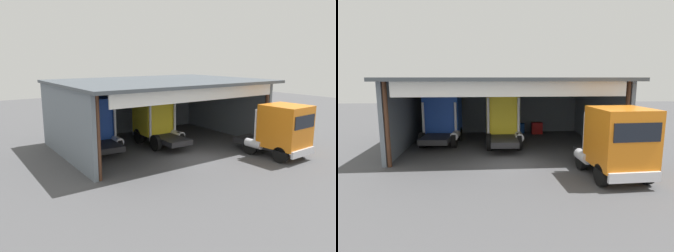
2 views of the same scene
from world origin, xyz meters
The scene contains 7 objects.
ground_plane centered at (0.00, 0.00, 0.00)m, with size 80.00×80.00×0.00m, color #4C4C4F.
workshop_shed centered at (0.00, 5.60, 3.42)m, with size 14.41×10.72×4.84m.
truck_blue_center_bay centered at (-4.54, 5.77, 1.90)m, with size 2.79×4.67×3.69m.
truck_yellow_right_bay centered at (-0.09, 4.89, 1.89)m, with size 2.52×5.22×3.62m.
truck_orange_center_left_bay centered at (4.79, -2.60, 1.84)m, with size 2.76×5.00×3.47m.
oil_drum centered at (1.80, 9.02, 0.43)m, with size 0.58×0.58×0.86m, color #194CB2.
tool_cart centered at (3.11, 8.60, 0.50)m, with size 0.90×0.60×1.00m, color red.
Camera 1 is at (-13.08, -15.46, 6.39)m, focal length 35.07 mm.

